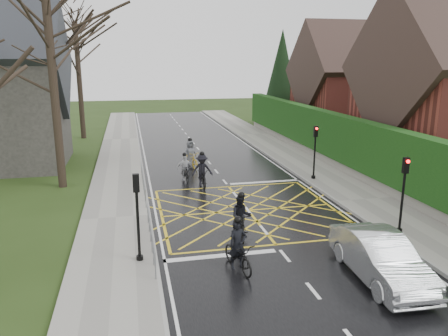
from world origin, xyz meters
name	(u,v)px	position (x,y,z in m)	size (l,w,h in m)	color
ground	(248,210)	(0.00, 0.00, 0.00)	(120.00, 120.00, 0.00)	#213311
road	(248,210)	(0.00, 0.00, 0.01)	(9.00, 80.00, 0.01)	black
sidewalk_right	(365,200)	(6.00, 0.00, 0.07)	(3.00, 80.00, 0.15)	gray
sidewalk_left	(116,219)	(-6.00, 0.00, 0.07)	(3.00, 80.00, 0.15)	gray
stone_wall	(341,165)	(7.75, 6.00, 0.35)	(0.50, 38.00, 0.70)	slate
hedge	(343,138)	(7.75, 6.00, 2.10)	(0.90, 38.00, 2.80)	#11350E
house_far	(353,88)	(14.75, 18.00, 4.36)	(9.80, 8.80, 10.30)	maroon
conifer	(281,78)	(10.75, 26.00, 4.99)	(4.60, 4.60, 10.00)	black
tree_near	(49,38)	(-9.00, 6.00, 7.91)	(9.24, 9.24, 11.44)	black
tree_mid	(52,33)	(-10.00, 14.00, 8.63)	(10.08, 10.08, 12.48)	black
tree_far	(77,56)	(-9.30, 22.00, 7.19)	(8.40, 8.40, 10.40)	black
railing_south	(151,231)	(-4.65, -3.50, 0.78)	(0.05, 5.04, 1.03)	slate
railing_north	(143,178)	(-4.65, 4.00, 0.79)	(0.05, 6.04, 1.03)	slate
traffic_light_ne	(315,153)	(5.10, 4.20, 1.66)	(0.24, 0.31, 3.21)	black
traffic_light_se	(403,196)	(5.10, -4.20, 1.66)	(0.24, 0.31, 3.21)	black
traffic_light_sw	(138,218)	(-5.10, -4.50, 1.66)	(0.24, 0.31, 3.21)	black
cyclist_rear	(238,252)	(-1.88, -5.60, 0.60)	(1.07, 2.01, 1.85)	black
cyclist_back	(241,221)	(-1.11, -3.03, 0.71)	(0.93, 1.93, 1.87)	black
cyclist_mid	(202,173)	(-1.40, 4.50, 0.72)	(1.16, 2.02, 1.96)	black
cyclist_front	(185,171)	(-2.21, 5.74, 0.62)	(0.93, 1.71, 1.67)	black
cyclist_lead	(190,157)	(-1.43, 8.99, 0.67)	(1.29, 2.12, 1.95)	#BD9717
car	(380,258)	(2.35, -7.24, 0.75)	(1.58, 4.53, 1.49)	silver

